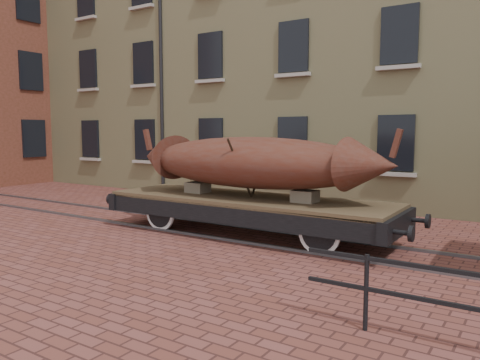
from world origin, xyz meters
The scene contains 4 objects.
ground centered at (0.00, 0.00, 0.00)m, with size 90.00×90.00×0.00m, color brown.
rail_track centered at (0.00, 0.00, 0.03)m, with size 30.00×1.52×0.06m.
flatcar_wagon centered at (-1.20, 0.00, 0.77)m, with size 8.15×2.21×1.23m.
iron_boat centered at (-1.09, 0.00, 1.81)m, with size 7.05×2.05×1.67m.
Camera 1 is at (4.82, -9.54, 2.56)m, focal length 35.00 mm.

